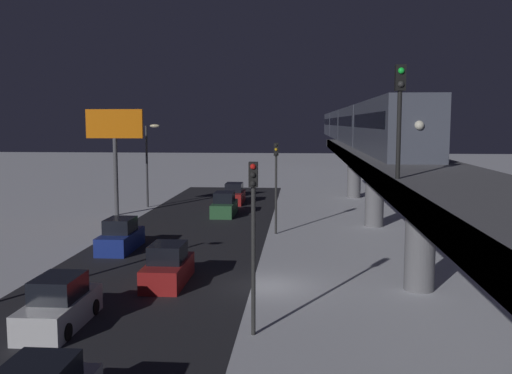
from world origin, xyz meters
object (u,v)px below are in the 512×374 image
rail_signal (400,101)px  sedan_green (224,206)px  sedan_red (168,267)px  commercial_billboard (115,134)px  sedan_blue (121,237)px  traffic_light_near (253,223)px  sedan_red_2 (234,195)px  traffic_light_mid (276,175)px  sedan_white (59,306)px  subway_train (351,124)px

rail_signal → sedan_green: bearing=-70.0°
sedan_red → commercial_billboard: size_ratio=0.49×
sedan_blue → traffic_light_near: bearing=124.5°
sedan_green → sedan_red: size_ratio=1.08×
traffic_light_near → commercial_billboard: 30.09m
sedan_red_2 → traffic_light_mid: bearing=-72.8°
traffic_light_mid → commercial_billboard: size_ratio=0.72×
sedan_green → sedan_red_2: size_ratio=1.03×
rail_signal → commercial_billboard: rail_signal is taller
rail_signal → sedan_red: bearing=-32.2°
commercial_billboard → rail_signal: bearing=125.7°
rail_signal → sedan_blue: rail_signal is taller
rail_signal → traffic_light_mid: (5.14, -19.12, -4.34)m
sedan_blue → commercial_billboard: (4.49, -13.07, 6.03)m
sedan_white → sedan_green: (-2.80, -26.99, 0.01)m
sedan_red_2 → commercial_billboard: (9.09, 7.98, 6.03)m
traffic_light_mid → commercial_billboard: 15.78m
rail_signal → commercial_billboard: 32.47m
sedan_red → rail_signal: bearing=-32.2°
subway_train → traffic_light_mid: 26.19m
sedan_red → traffic_light_mid: 14.18m
commercial_billboard → sedan_red_2: bearing=-138.7°
sedan_white → traffic_light_near: 8.25m
sedan_red → sedan_blue: 8.43m
subway_train → sedan_green: 21.90m
subway_train → sedan_white: bearing=71.5°
sedan_green → commercial_billboard: bearing=-175.7°
rail_signal → sedan_white: (12.64, -0.03, -7.75)m
traffic_light_near → traffic_light_mid: 19.41m
sedan_blue → traffic_light_mid: bearing=-147.7°
sedan_white → traffic_light_near: (-7.50, 0.31, 3.41)m
sedan_red → sedan_blue: (4.60, -7.07, 0.00)m
sedan_white → traffic_light_near: size_ratio=0.71×
sedan_blue → subway_train: bearing=-118.3°
subway_train → rail_signal: size_ratio=18.52×
sedan_red → sedan_blue: size_ratio=0.96×
sedan_red → sedan_white: bearing=-114.5°
rail_signal → commercial_billboard: (18.93, -26.33, -1.71)m
sedan_red → traffic_light_near: 8.69m
subway_train → sedan_red: bearing=72.5°
sedan_red_2 → sedan_green: bearing=-90.0°
traffic_light_mid → sedan_green: bearing=-59.2°
traffic_light_mid → subway_train: bearing=-106.3°
rail_signal → sedan_blue: size_ratio=0.88×
sedan_red_2 → traffic_light_near: size_ratio=0.71×
sedan_blue → sedan_red_2: 21.55m
sedan_red → traffic_light_mid: (-4.70, -12.94, 3.40)m
rail_signal → sedan_red_2: size_ratio=0.88×
sedan_white → traffic_light_mid: traffic_light_mid is taller
commercial_billboard → traffic_light_near: bearing=117.4°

